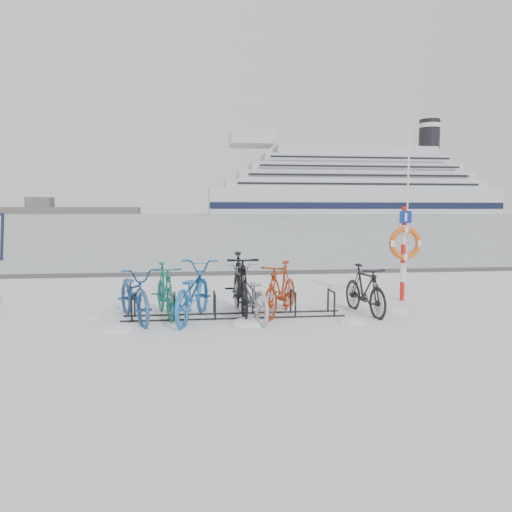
# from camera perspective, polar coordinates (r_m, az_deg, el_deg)

# --- Properties ---
(ground) EXTENTS (900.00, 900.00, 0.00)m
(ground) POSITION_cam_1_polar(r_m,az_deg,el_deg) (9.13, -2.47, -6.95)
(ground) COLOR white
(ground) RESTS_ON ground
(ice_sheet) EXTENTS (400.00, 298.00, 0.02)m
(ice_sheet) POSITION_cam_1_polar(r_m,az_deg,el_deg) (163.91, -6.70, 4.56)
(ice_sheet) COLOR #A7B5BD
(ice_sheet) RESTS_ON ground
(quay_edge) EXTENTS (400.00, 0.25, 0.10)m
(quay_edge) POSITION_cam_1_polar(r_m,az_deg,el_deg) (14.93, -4.23, -1.98)
(quay_edge) COLOR #3F3F42
(quay_edge) RESTS_ON ground
(bike_rack) EXTENTS (4.00, 0.48, 0.46)m
(bike_rack) POSITION_cam_1_polar(r_m,az_deg,el_deg) (9.09, -2.47, -5.84)
(bike_rack) COLOR black
(bike_rack) RESTS_ON ground
(lifebuoy_station) EXTENTS (0.71, 0.22, 3.66)m
(lifebuoy_station) POSITION_cam_1_polar(r_m,az_deg,el_deg) (10.98, 16.64, 1.40)
(lifebuoy_station) COLOR red
(lifebuoy_station) RESTS_ON ground
(cruise_ferry) EXTENTS (139.66, 26.34, 45.89)m
(cruise_ferry) POSITION_cam_1_polar(r_m,az_deg,el_deg) (247.89, 10.86, 7.62)
(cruise_ferry) COLOR silver
(cruise_ferry) RESTS_ON ground
(bike_0) EXTENTS (1.28, 2.01, 1.00)m
(bike_0) POSITION_cam_1_polar(r_m,az_deg,el_deg) (9.06, -13.70, -3.99)
(bike_0) COLOR navy
(bike_0) RESTS_ON ground
(bike_1) EXTENTS (0.83, 1.74, 1.01)m
(bike_1) POSITION_cam_1_polar(r_m,az_deg,el_deg) (9.27, -10.36, -3.67)
(bike_1) COLOR #166759
(bike_1) RESTS_ON ground
(bike_2) EXTENTS (1.20, 2.12, 1.05)m
(bike_2) POSITION_cam_1_polar(r_m,az_deg,el_deg) (8.91, -7.32, -3.84)
(bike_2) COLOR #1B66AE
(bike_2) RESTS_ON ground
(bike_3) EXTENTS (0.61, 1.99, 1.19)m
(bike_3) POSITION_cam_1_polar(r_m,az_deg,el_deg) (9.21, -1.81, -3.09)
(bike_3) COLOR black
(bike_3) RESTS_ON ground
(bike_4) EXTENTS (1.02, 1.96, 0.98)m
(bike_4) POSITION_cam_1_polar(r_m,az_deg,el_deg) (8.93, -0.79, -4.03)
(bike_4) COLOR #9FA2A7
(bike_4) RESTS_ON ground
(bike_5) EXTENTS (1.24, 1.72, 1.02)m
(bike_5) POSITION_cam_1_polar(r_m,az_deg,el_deg) (9.22, 2.80, -3.59)
(bike_5) COLOR #932C0E
(bike_5) RESTS_ON ground
(bike_6) EXTENTS (0.68, 1.64, 0.96)m
(bike_6) POSITION_cam_1_polar(r_m,az_deg,el_deg) (9.55, 12.33, -3.61)
(bike_6) COLOR black
(bike_6) RESTS_ON ground
(snow_drifts) EXTENTS (5.99, 2.12, 0.22)m
(snow_drifts) POSITION_cam_1_polar(r_m,az_deg,el_deg) (8.90, -1.55, -7.27)
(snow_drifts) COLOR white
(snow_drifts) RESTS_ON ground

